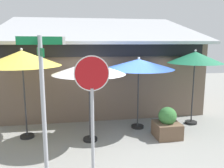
{
  "coord_description": "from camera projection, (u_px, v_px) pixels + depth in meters",
  "views": [
    {
      "loc": [
        -1.34,
        -6.63,
        3.05
      ],
      "look_at": [
        -0.02,
        1.2,
        1.6
      ],
      "focal_mm": 37.54,
      "sensor_mm": 36.0,
      "label": 1
    }
  ],
  "objects": [
    {
      "name": "patio_umbrella_mustard_left",
      "position": [
        22.0,
        59.0,
        7.09
      ],
      "size": [
        2.36,
        2.36,
        2.85
      ],
      "color": "black",
      "rests_on": "ground"
    },
    {
      "name": "ground_plane",
      "position": [
        119.0,
        143.0,
        7.21
      ],
      "size": [
        28.0,
        28.0,
        0.1
      ],
      "primitive_type": "cube",
      "color": "gray"
    },
    {
      "name": "patio_umbrella_royal_blue_right",
      "position": [
        139.0,
        65.0,
        8.0
      ],
      "size": [
        2.43,
        2.43,
        2.53
      ],
      "color": "black",
      "rests_on": "ground"
    },
    {
      "name": "sidewalk_planter",
      "position": [
        167.0,
        124.0,
        7.5
      ],
      "size": [
        0.8,
        0.8,
        1.0
      ],
      "color": "brown",
      "rests_on": "ground"
    },
    {
      "name": "patio_umbrella_forest_green_far_right",
      "position": [
        195.0,
        58.0,
        8.39
      ],
      "size": [
        1.95,
        1.95,
        2.76
      ],
      "color": "black",
      "rests_on": "ground"
    },
    {
      "name": "cafe_building",
      "position": [
        99.0,
        71.0,
        11.26
      ],
      "size": [
        8.65,
        5.53,
        4.35
      ],
      "color": "#705B4C",
      "rests_on": "ground"
    },
    {
      "name": "stop_sign",
      "position": [
        92.0,
        98.0,
        4.75
      ],
      "size": [
        0.72,
        0.07,
        2.78
      ],
      "color": "#A8AAB2",
      "rests_on": "ground"
    },
    {
      "name": "patio_umbrella_ivory_center",
      "position": [
        89.0,
        69.0,
        6.91
      ],
      "size": [
        2.19,
        2.19,
        2.53
      ],
      "color": "black",
      "rests_on": "ground"
    },
    {
      "name": "street_sign_post",
      "position": [
        43.0,
        97.0,
        4.75
      ],
      "size": [
        0.91,
        0.86,
        3.16
      ],
      "color": "#A8AAB2",
      "rests_on": "ground"
    }
  ]
}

